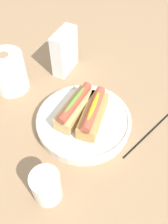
% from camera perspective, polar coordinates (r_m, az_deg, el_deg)
% --- Properties ---
extents(ground_plane, '(2.40, 2.40, 0.00)m').
position_cam_1_polar(ground_plane, '(0.71, 0.90, -3.35)').
color(ground_plane, '#9E7A56').
extents(serving_bowl, '(0.27, 0.27, 0.04)m').
position_cam_1_polar(serving_bowl, '(0.70, 0.00, -1.94)').
color(serving_bowl, silver).
rests_on(serving_bowl, ground_plane).
extents(hotdog_front, '(0.15, 0.05, 0.06)m').
position_cam_1_polar(hotdog_front, '(0.66, 2.20, -0.31)').
color(hotdog_front, tan).
rests_on(hotdog_front, serving_bowl).
extents(hotdog_back, '(0.16, 0.08, 0.06)m').
position_cam_1_polar(hotdog_back, '(0.67, -2.15, 1.16)').
color(hotdog_back, '#DBB270').
rests_on(hotdog_back, serving_bowl).
extents(water_glass, '(0.07, 0.07, 0.09)m').
position_cam_1_polar(water_glass, '(0.58, -8.86, -17.20)').
color(water_glass, white).
rests_on(water_glass, ground_plane).
extents(paper_towel_roll, '(0.11, 0.11, 0.13)m').
position_cam_1_polar(paper_towel_roll, '(0.81, -17.47, 9.03)').
color(paper_towel_roll, white).
rests_on(paper_towel_roll, ground_plane).
extents(napkin_box, '(0.12, 0.06, 0.15)m').
position_cam_1_polar(napkin_box, '(0.84, -4.64, 14.09)').
color(napkin_box, white).
rests_on(napkin_box, ground_plane).
extents(chopstick_near, '(0.20, 0.11, 0.01)m').
position_cam_1_polar(chopstick_near, '(0.71, 14.92, -5.07)').
color(chopstick_near, black).
rests_on(chopstick_near, ground_plane).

